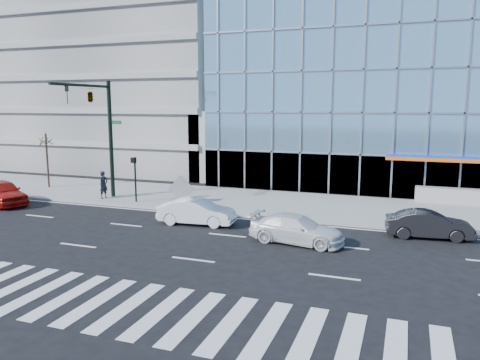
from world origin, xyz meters
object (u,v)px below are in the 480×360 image
object	(u,v)px
pedestrian	(104,185)
tilted_panel	(181,189)
white_suv	(297,229)
dark_sedan	(429,225)
traffic_signal	(96,111)
street_tree_near	(46,141)
white_sedan	(197,212)
red_sedan	(2,192)
ped_signal_post	(135,172)

from	to	relation	value
pedestrian	tilted_panel	distance (m)	5.70
white_suv	pedestrian	bearing A→B (deg)	76.94
dark_sedan	pedestrian	world-z (taller)	pedestrian
traffic_signal	street_tree_near	size ratio (longest dim) A/B	1.89
traffic_signal	tilted_panel	distance (m)	7.58
white_sedan	red_sedan	distance (m)	14.30
traffic_signal	white_suv	world-z (taller)	traffic_signal
traffic_signal	white_sedan	world-z (taller)	traffic_signal
white_sedan	tilted_panel	size ratio (longest dim) A/B	3.30
white_sedan	dark_sedan	bearing A→B (deg)	-88.14
dark_sedan	red_sedan	world-z (taller)	red_sedan
white_suv	red_sedan	bearing A→B (deg)	91.30
traffic_signal	white_suv	distance (m)	16.26
white_suv	tilted_panel	world-z (taller)	tilted_panel
traffic_signal	pedestrian	size ratio (longest dim) A/B	4.22
white_suv	street_tree_near	bearing A→B (deg)	77.28
traffic_signal	dark_sedan	distance (m)	21.37
traffic_signal	tilted_panel	bearing A→B (deg)	12.31
ped_signal_post	tilted_panel	xyz separation A→B (m)	(2.98, 0.82, -1.08)
red_sedan	tilted_panel	distance (m)	11.86
ped_signal_post	street_tree_near	world-z (taller)	street_tree_near
white_suv	dark_sedan	xyz separation A→B (m)	(6.00, 3.04, 0.01)
white_suv	dark_sedan	world-z (taller)	dark_sedan
traffic_signal	white_suv	bearing A→B (deg)	-17.54
ped_signal_post	dark_sedan	xyz separation A→B (m)	(18.09, -1.94, -1.46)
traffic_signal	tilted_panel	world-z (taller)	traffic_signal
white_suv	red_sedan	size ratio (longest dim) A/B	0.96
red_sedan	tilted_panel	size ratio (longest dim) A/B	3.69
traffic_signal	tilted_panel	size ratio (longest dim) A/B	6.15
street_tree_near	white_suv	xyz separation A→B (m)	(21.59, -7.54, -3.11)
tilted_panel	pedestrian	bearing A→B (deg)	-179.70
traffic_signal	street_tree_near	distance (m)	7.96
white_sedan	pedestrian	size ratio (longest dim) A/B	2.26
street_tree_near	dark_sedan	xyz separation A→B (m)	(27.59, -4.50, -3.10)
pedestrian	white_sedan	bearing A→B (deg)	-101.51
street_tree_near	white_suv	bearing A→B (deg)	-19.25
street_tree_near	white_suv	world-z (taller)	street_tree_near
traffic_signal	white_sedan	size ratio (longest dim) A/B	1.87
dark_sedan	white_sedan	bearing A→B (deg)	90.36
ped_signal_post	pedestrian	world-z (taller)	ped_signal_post
white_sedan	traffic_signal	bearing A→B (deg)	65.33
pedestrian	ped_signal_post	bearing A→B (deg)	-84.60
traffic_signal	ped_signal_post	size ratio (longest dim) A/B	2.67
white_sedan	red_sedan	xyz separation A→B (m)	(-14.29, 0.29, 0.11)
white_sedan	dark_sedan	world-z (taller)	white_sedan
street_tree_near	ped_signal_post	bearing A→B (deg)	-15.06
street_tree_near	white_suv	size ratio (longest dim) A/B	0.92
white_suv	white_sedan	size ratio (longest dim) A/B	1.07
tilted_panel	street_tree_near	bearing A→B (deg)	166.92
traffic_signal	ped_signal_post	world-z (taller)	traffic_signal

